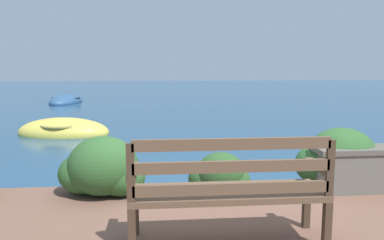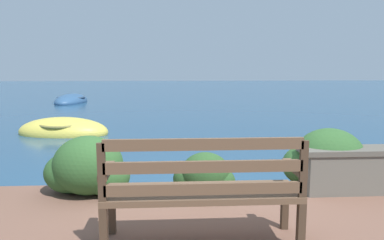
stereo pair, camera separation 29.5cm
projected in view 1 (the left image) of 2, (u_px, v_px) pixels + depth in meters
The scene contains 7 objects.
ground_plane at pixel (215, 199), 4.79m from camera, with size 80.00×80.00×0.00m.
park_bench at pixel (228, 188), 3.03m from camera, with size 1.62×0.48×0.93m.
hedge_clump_left at pixel (102, 170), 4.27m from camera, with size 1.00×0.72×0.68m.
hedge_clump_centre at pixel (220, 176), 4.32m from camera, with size 0.71×0.51×0.49m.
hedge_clump_right at pixel (340, 160), 4.61m from camera, with size 1.06×0.76×0.72m.
rowboat_nearest at pixel (64, 132), 9.28m from camera, with size 2.44×1.50×0.75m.
rowboat_mid at pixel (66, 102), 17.38m from camera, with size 1.49×2.80×0.72m.
Camera 1 is at (-0.70, -4.55, 1.68)m, focal length 35.00 mm.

